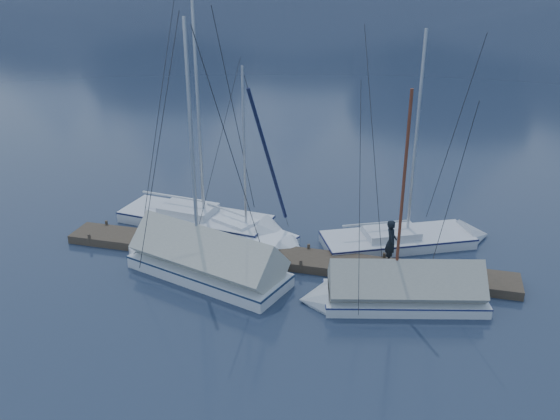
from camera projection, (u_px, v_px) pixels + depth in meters
The scene contains 9 objects.
ground at pixel (266, 286), 21.66m from camera, with size 1000.00×1000.00×0.00m, color #172134.
dock at pixel (280, 259), 23.39m from camera, with size 18.00×1.50×0.54m.
mooring_posts at pixel (268, 252), 23.42m from camera, with size 15.12×1.52×0.35m.
sailboat_open_left at pixel (216, 224), 26.26m from camera, with size 8.14×3.48×10.50m.
sailboat_open_mid at pixel (254, 236), 25.22m from camera, with size 6.17×4.08×7.96m.
sailboat_open_right at pixel (418, 239), 24.84m from camera, with size 7.40×4.98×9.58m.
sailboat_covered_near at pixel (390, 293), 20.43m from camera, with size 6.67×3.38×8.31m.
sailboat_covered_far at pixel (196, 261), 22.40m from camera, with size 7.65×4.28×10.28m.
person at pixel (391, 242), 22.30m from camera, with size 0.63×0.42×1.74m, color black.
Camera 1 is at (5.25, -18.06, 11.11)m, focal length 38.00 mm.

